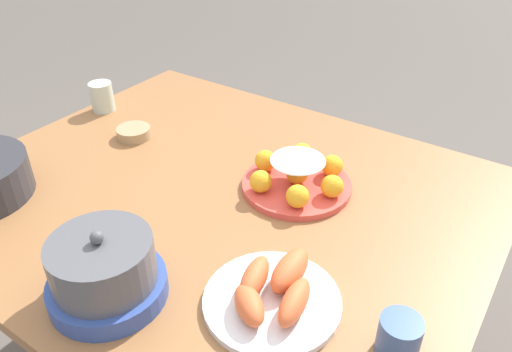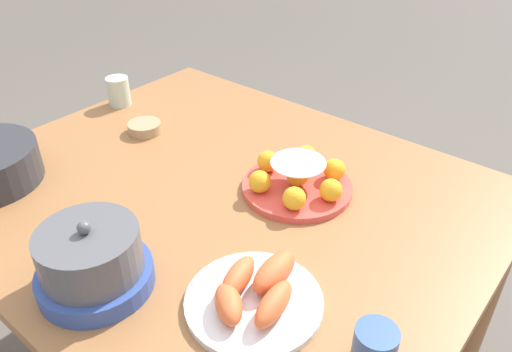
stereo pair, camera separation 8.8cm
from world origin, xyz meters
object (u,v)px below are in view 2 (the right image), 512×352
dining_table (217,221)px  warming_pot (92,262)px  sauce_bowl (145,127)px  seafood_platter (255,294)px  cake_plate (298,179)px  cup_near (119,91)px  cup_far (375,347)px

dining_table → warming_pot: 0.40m
sauce_bowl → seafood_platter: bearing=155.8°
cake_plate → warming_pot: (0.11, 0.49, 0.03)m
dining_table → warming_pot: bearing=96.7°
dining_table → seafood_platter: bearing=144.7°
dining_table → seafood_platter: 0.38m
dining_table → sauce_bowl: sauce_bowl is taller
warming_pot → cup_near: bearing=-40.7°
dining_table → cake_plate: (-0.15, -0.12, 0.12)m
seafood_platter → cup_near: cup_near is taller
cake_plate → sauce_bowl: size_ratio=2.77×
seafood_platter → warming_pot: (0.25, 0.15, 0.04)m
sauce_bowl → dining_table: bearing=166.9°
cup_far → warming_pot: warming_pot is taller
cup_far → cake_plate: bearing=-40.1°
seafood_platter → sauce_bowl: bearing=-24.2°
sauce_bowl → seafood_platter: size_ratio=0.38×
cake_plate → cup_far: (-0.37, 0.31, 0.00)m
cup_near → cup_far: (-1.07, 0.34, -0.01)m
cake_plate → sauce_bowl: (0.50, 0.04, -0.02)m
seafood_platter → cup_near: bearing=-23.0°
cup_near → cake_plate: bearing=177.6°
seafood_platter → warming_pot: warming_pot is taller
cake_plate → warming_pot: size_ratio=1.23×
sauce_bowl → warming_pot: bearing=131.6°
sauce_bowl → cup_far: (-0.87, 0.27, 0.02)m
seafood_platter → cup_near: size_ratio=2.78×
dining_table → sauce_bowl: bearing=-13.1°
dining_table → cup_far: cup_far is taller
sauce_bowl → warming_pot: (-0.40, 0.44, 0.04)m
dining_table → cake_plate: cake_plate is taller
warming_pot → cake_plate: bearing=-102.5°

